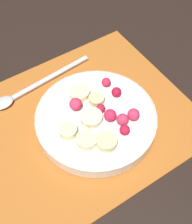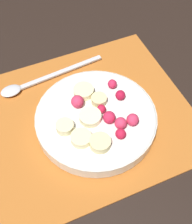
{
  "view_description": "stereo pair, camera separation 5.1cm",
  "coord_description": "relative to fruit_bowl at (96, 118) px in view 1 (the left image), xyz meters",
  "views": [
    {
      "loc": [
        0.12,
        0.27,
        0.46
      ],
      "look_at": [
        -0.05,
        0.02,
        0.04
      ],
      "focal_mm": 50.0,
      "sensor_mm": 36.0,
      "label": 1
    },
    {
      "loc": [
        0.07,
        0.3,
        0.46
      ],
      "look_at": [
        -0.05,
        0.02,
        0.04
      ],
      "focal_mm": 50.0,
      "sensor_mm": 36.0,
      "label": 2
    }
  ],
  "objects": [
    {
      "name": "fruit_bowl",
      "position": [
        0.0,
        0.0,
        0.0
      ],
      "size": [
        0.21,
        0.21,
        0.05
      ],
      "color": "silver",
      "rests_on": "placemat"
    },
    {
      "name": "spoon",
      "position": [
        0.07,
        -0.13,
        -0.01
      ],
      "size": [
        0.21,
        0.04,
        0.01
      ],
      "rotation": [
        0.0,
        0.0,
        6.37
      ],
      "color": "silver",
      "rests_on": "placemat"
    },
    {
      "name": "ground_plane",
      "position": [
        0.05,
        -0.02,
        -0.02
      ],
      "size": [
        3.0,
        3.0,
        0.0
      ],
      "primitive_type": "plane",
      "color": "black"
    },
    {
      "name": "placemat",
      "position": [
        0.05,
        -0.02,
        -0.02
      ],
      "size": [
        0.45,
        0.32,
        0.01
      ],
      "color": "#B26023",
      "rests_on": "ground_plane"
    }
  ]
}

